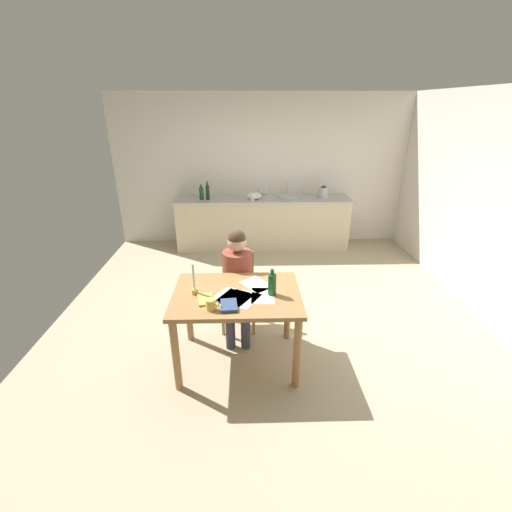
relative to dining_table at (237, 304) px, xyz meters
The scene contains 26 objects.
ground_plane 1.17m from the dining_table, 66.16° to the left, with size 5.20×5.20×0.04m, color tan.
wall_back 3.55m from the dining_table, 83.69° to the left, with size 5.20×0.12×2.60m, color silver.
wall_right 3.17m from the dining_table, 16.22° to the left, with size 0.12×5.20×2.60m, color silver.
kitchen_counter 3.14m from the dining_table, 82.97° to the left, with size 3.04×0.64×0.90m.
dining_table is the anchor object (origin of this frame).
chair_at_table 0.69m from the dining_table, 90.41° to the left, with size 0.40×0.40×0.86m.
person_seated 0.52m from the dining_table, 90.47° to the left, with size 0.32×0.59×1.19m.
coffee_mug 0.39m from the dining_table, 127.32° to the right, with size 0.12×0.08×0.10m.
candlestick 0.44m from the dining_table, behind, with size 0.06×0.06×0.30m.
book_magazine 0.33m from the dining_table, 156.43° to the right, with size 0.14×0.21×0.02m, color olive.
book_cookery 0.29m from the dining_table, 104.16° to the right, with size 0.14×0.20×0.03m, color navy.
paper_letter 0.17m from the dining_table, 145.02° to the right, with size 0.21×0.30×0.00m, color white.
paper_bill 0.28m from the dining_table, 13.05° to the right, with size 0.21×0.30×0.00m, color white.
paper_envelope 0.15m from the dining_table, 114.86° to the right, with size 0.21×0.30×0.00m, color white.
paper_receipt 0.18m from the dining_table, 56.08° to the right, with size 0.21×0.30×0.00m, color white.
paper_notice 0.28m from the dining_table, 40.26° to the left, with size 0.21×0.30×0.00m, color white.
paper_flyer 0.16m from the dining_table, 89.29° to the right, with size 0.21×0.30×0.00m, color white.
wine_bottle_on_table 0.40m from the dining_table, ahead, with size 0.08×0.08×0.25m.
sink_unit 3.23m from the dining_table, 75.02° to the left, with size 0.36×0.36×0.24m.
bottle_oil 3.13m from the dining_table, 102.35° to the left, with size 0.07×0.07×0.25m.
bottle_vinegar 3.09m from the dining_table, 100.44° to the left, with size 0.06×0.06×0.31m.
mixing_bowl 3.07m from the dining_table, 85.61° to the left, with size 0.25×0.25×0.11m, color white.
stovetop_kettle 3.44m from the dining_table, 65.26° to the left, with size 0.18×0.18×0.22m.
wine_glass_near_sink 3.31m from the dining_table, 82.25° to the left, with size 0.07×0.07×0.15m.
wine_glass_by_kettle 3.30m from the dining_table, 83.82° to the left, with size 0.07×0.07×0.15m.
teacup_on_counter 2.98m from the dining_table, 85.99° to the left, with size 0.11×0.07×0.11m.
Camera 1 is at (-0.28, -3.70, 2.39)m, focal length 24.42 mm.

